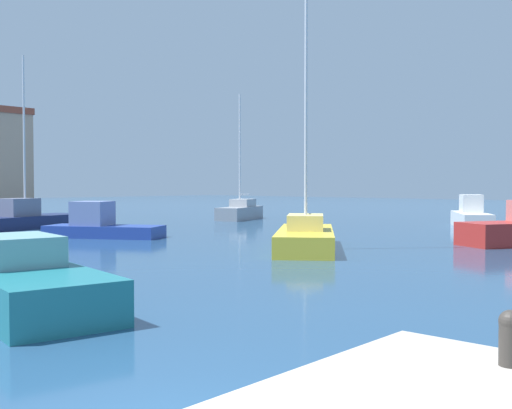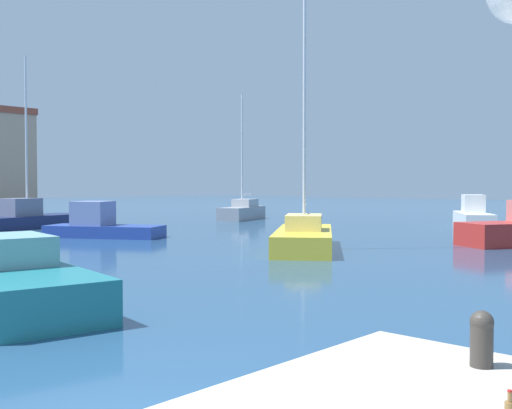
% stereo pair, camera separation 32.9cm
% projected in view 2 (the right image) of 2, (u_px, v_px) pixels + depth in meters
% --- Properties ---
extents(water, '(160.00, 160.00, 0.00)m').
position_uv_depth(water, '(142.00, 236.00, 30.56)').
color(water, navy).
rests_on(water, ground).
extents(mooring_bollard, '(0.21, 0.21, 0.51)m').
position_uv_depth(mooring_bollard, '(482.00, 336.00, 5.53)').
color(mooring_bollard, '#38332D').
rests_on(mooring_bollard, pier_quay).
extents(sailboat_navy_far_left, '(7.66, 4.16, 10.01)m').
position_uv_depth(sailboat_navy_far_left, '(26.00, 218.00, 35.94)').
color(sailboat_navy_far_left, '#19234C').
rests_on(sailboat_navy_far_left, water).
extents(sailboat_yellow_inner_mooring, '(7.02, 5.94, 11.94)m').
position_uv_depth(sailboat_yellow_inner_mooring, '(304.00, 236.00, 24.21)').
color(sailboat_yellow_inner_mooring, gold).
rests_on(sailboat_yellow_inner_mooring, water).
extents(motorboat_white_behind_lamppost, '(5.70, 4.41, 1.95)m').
position_uv_depth(motorboat_white_behind_lamppost, '(473.00, 217.00, 36.34)').
color(motorboat_white_behind_lamppost, white).
rests_on(motorboat_white_behind_lamppost, water).
extents(motorboat_blue_mid_harbor, '(4.47, 5.86, 1.74)m').
position_uv_depth(motorboat_blue_mid_harbor, '(101.00, 225.00, 29.83)').
color(motorboat_blue_mid_harbor, '#233D93').
rests_on(motorboat_blue_mid_harbor, water).
extents(motorboat_teal_near_pier, '(3.25, 6.48, 1.49)m').
position_uv_depth(motorboat_teal_near_pier, '(12.00, 281.00, 12.92)').
color(motorboat_teal_near_pier, '#1E707A').
rests_on(motorboat_teal_near_pier, water).
extents(sailboat_grey_center_channel, '(5.61, 3.61, 9.07)m').
position_uv_depth(sailboat_grey_center_channel, '(243.00, 211.00, 44.82)').
color(sailboat_grey_center_channel, gray).
rests_on(sailboat_grey_center_channel, water).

